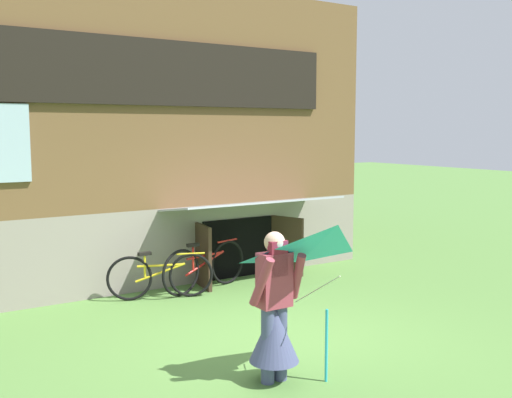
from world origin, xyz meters
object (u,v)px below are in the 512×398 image
at_px(kite, 337,272).
at_px(bicycle_red, 205,266).
at_px(bicycle_yellow, 160,276).
at_px(person, 275,319).

height_order(kite, bicycle_red, kite).
bearing_deg(bicycle_yellow, bicycle_red, 25.71).
relative_size(person, kite, 1.03).
relative_size(kite, bicycle_yellow, 0.98).
bearing_deg(person, bicycle_yellow, 85.16).
bearing_deg(bicycle_red, kite, -114.94).
distance_m(kite, bicycle_red, 4.34).
distance_m(person, bicycle_yellow, 3.50).
xyz_separation_m(bicycle_red, bicycle_yellow, (-0.82, -0.09, -0.03)).
xyz_separation_m(person, bicycle_yellow, (0.24, 3.48, -0.30)).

